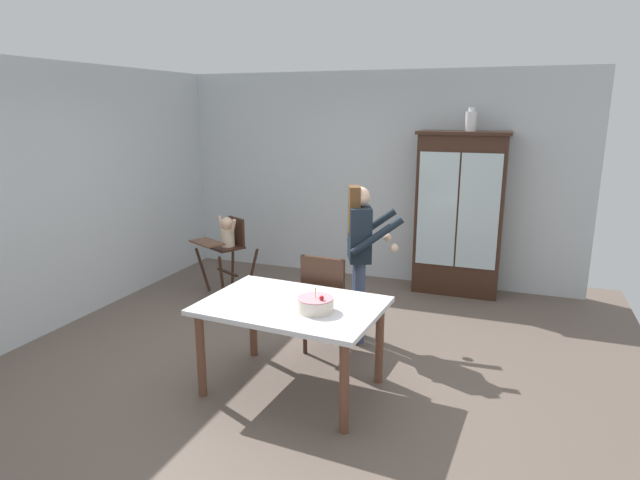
{
  "coord_description": "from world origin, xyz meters",
  "views": [
    {
      "loc": [
        1.77,
        -4.17,
        2.24
      ],
      "look_at": [
        -0.04,
        0.7,
        0.95
      ],
      "focal_mm": 29.94,
      "sensor_mm": 36.0,
      "label": 1
    }
  ],
  "objects_px": {
    "dining_chair_far_side": "(327,297)",
    "china_cabinet": "(459,214)",
    "adult_person": "(360,245)",
    "birthday_cake": "(315,304)",
    "high_chair_with_toddler": "(227,241)",
    "dining_table": "(292,315)",
    "ceramic_vase": "(471,121)"
  },
  "relations": [
    {
      "from": "ceramic_vase",
      "to": "high_chair_with_toddler",
      "type": "height_order",
      "value": "ceramic_vase"
    },
    {
      "from": "adult_person",
      "to": "dining_chair_far_side",
      "type": "distance_m",
      "value": 0.62
    },
    {
      "from": "china_cabinet",
      "to": "high_chair_with_toddler",
      "type": "relative_size",
      "value": 2.08
    },
    {
      "from": "adult_person",
      "to": "dining_table",
      "type": "distance_m",
      "value": 1.19
    },
    {
      "from": "adult_person",
      "to": "dining_table",
      "type": "bearing_deg",
      "value": 146.4
    },
    {
      "from": "adult_person",
      "to": "birthday_cake",
      "type": "distance_m",
      "value": 1.23
    },
    {
      "from": "high_chair_with_toddler",
      "to": "dining_table",
      "type": "height_order",
      "value": "high_chair_with_toddler"
    },
    {
      "from": "adult_person",
      "to": "dining_table",
      "type": "height_order",
      "value": "adult_person"
    },
    {
      "from": "dining_chair_far_side",
      "to": "china_cabinet",
      "type": "bearing_deg",
      "value": -107.94
    },
    {
      "from": "high_chair_with_toddler",
      "to": "dining_table",
      "type": "relative_size",
      "value": 0.65
    },
    {
      "from": "dining_table",
      "to": "adult_person",
      "type": "bearing_deg",
      "value": 78.47
    },
    {
      "from": "china_cabinet",
      "to": "dining_chair_far_side",
      "type": "height_order",
      "value": "china_cabinet"
    },
    {
      "from": "china_cabinet",
      "to": "high_chair_with_toddler",
      "type": "xyz_separation_m",
      "value": [
        -2.65,
        -0.99,
        -0.34
      ]
    },
    {
      "from": "dining_table",
      "to": "dining_chair_far_side",
      "type": "height_order",
      "value": "dining_chair_far_side"
    },
    {
      "from": "ceramic_vase",
      "to": "birthday_cake",
      "type": "bearing_deg",
      "value": -104.89
    },
    {
      "from": "dining_chair_far_side",
      "to": "adult_person",
      "type": "bearing_deg",
      "value": -108.64
    },
    {
      "from": "ceramic_vase",
      "to": "adult_person",
      "type": "bearing_deg",
      "value": -114.22
    },
    {
      "from": "high_chair_with_toddler",
      "to": "china_cabinet",
      "type": "bearing_deg",
      "value": 47.93
    },
    {
      "from": "high_chair_with_toddler",
      "to": "adult_person",
      "type": "bearing_deg",
      "value": 5.37
    },
    {
      "from": "adult_person",
      "to": "ceramic_vase",
      "type": "bearing_deg",
      "value": -46.29
    },
    {
      "from": "china_cabinet",
      "to": "birthday_cake",
      "type": "bearing_deg",
      "value": -103.71
    },
    {
      "from": "high_chair_with_toddler",
      "to": "birthday_cake",
      "type": "distance_m",
      "value": 2.78
    },
    {
      "from": "china_cabinet",
      "to": "dining_table",
      "type": "bearing_deg",
      "value": -108.37
    },
    {
      "from": "birthday_cake",
      "to": "ceramic_vase",
      "type": "bearing_deg",
      "value": 75.11
    },
    {
      "from": "adult_person",
      "to": "birthday_cake",
      "type": "xyz_separation_m",
      "value": [
        0.0,
        -1.21,
        -0.17
      ]
    },
    {
      "from": "ceramic_vase",
      "to": "dining_table",
      "type": "bearing_deg",
      "value": -109.52
    },
    {
      "from": "high_chair_with_toddler",
      "to": "adult_person",
      "type": "relative_size",
      "value": 0.62
    },
    {
      "from": "adult_person",
      "to": "birthday_cake",
      "type": "bearing_deg",
      "value": 158.12
    },
    {
      "from": "dining_chair_far_side",
      "to": "birthday_cake",
      "type": "bearing_deg",
      "value": 108.1
    },
    {
      "from": "china_cabinet",
      "to": "adult_person",
      "type": "distance_m",
      "value": 1.92
    },
    {
      "from": "china_cabinet",
      "to": "adult_person",
      "type": "bearing_deg",
      "value": -112.46
    },
    {
      "from": "dining_table",
      "to": "birthday_cake",
      "type": "bearing_deg",
      "value": -20.55
    }
  ]
}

